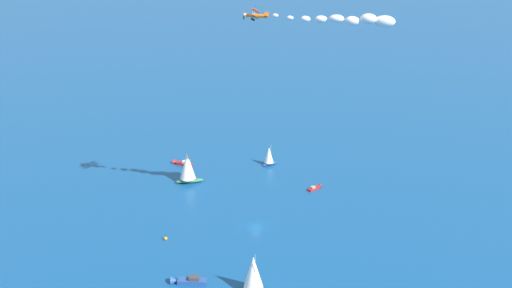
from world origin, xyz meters
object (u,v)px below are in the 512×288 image
marker_buoy (166,238)px  wingwalker_lead (256,7)px  motorboat_far_stbd (182,163)px  sailboat_inshore (269,156)px  biplane_lead (255,15)px  motorboat_offshore (315,188)px  sailboat_near_centre (188,167)px  sailboat_far_port (253,274)px  motorboat_trailing (187,281)px

marker_buoy → wingwalker_lead: (1.00, -27.48, 65.16)m
motorboat_far_stbd → wingwalker_lead: wingwalker_lead is taller
sailboat_inshore → biplane_lead: biplane_lead is taller
sailboat_inshore → motorboat_offshore: size_ratio=1.40×
sailboat_near_centre → sailboat_inshore: 32.56m
sailboat_near_centre → sailboat_far_port: 68.99m
sailboat_far_port → sailboat_inshore: (75.95, -27.22, -1.63)m
motorboat_far_stbd → sailboat_far_port: bearing=-177.3°
marker_buoy → biplane_lead: (0.44, -27.18, 63.11)m
biplane_lead → sailboat_near_centre: bearing=21.0°
sailboat_near_centre → marker_buoy: size_ratio=6.02×
sailboat_far_port → wingwalker_lead: wingwalker_lead is taller
motorboat_trailing → biplane_lead: bearing=-46.2°
motorboat_far_stbd → motorboat_offshore: bearing=-129.4°
sailboat_inshore → wingwalker_lead: bearing=158.0°
motorboat_far_stbd → sailboat_inshore: size_ratio=0.89×
motorboat_trailing → marker_buoy: 23.57m
marker_buoy → sailboat_near_centre: bearing=-19.6°
sailboat_far_port → sailboat_inshore: sailboat_far_port is taller
sailboat_inshore → motorboat_trailing: sailboat_inshore is taller
sailboat_inshore → motorboat_trailing: bearing=147.8°
motorboat_offshore → biplane_lead: biplane_lead is taller
wingwalker_lead → sailboat_inshore: bearing=-22.0°
motorboat_far_stbd → biplane_lead: size_ratio=1.01×
sailboat_inshore → wingwalker_lead: size_ratio=5.30×
sailboat_far_port → sailboat_inshore: bearing=-19.7°
sailboat_near_centre → sailboat_far_port: bearing=-176.3°
biplane_lead → sailboat_inshore: bearing=-22.1°
motorboat_offshore → marker_buoy: size_ratio=2.72×
sailboat_near_centre → sailboat_inshore: bearing=-77.4°
motorboat_far_stbd → sailboat_inshore: (-9.13, -31.28, 3.06)m
sailboat_near_centre → motorboat_offshore: size_ratio=2.21×
marker_buoy → sailboat_far_port: bearing=-151.1°
marker_buoy → biplane_lead: size_ratio=0.30×
sailboat_far_port → sailboat_inshore: 80.70m
biplane_lead → marker_buoy: bearing=90.9°
motorboat_offshore → marker_buoy: bearing=110.3°
motorboat_far_stbd → motorboat_trailing: size_ratio=0.76×
sailboat_far_port → wingwalker_lead: size_ratio=7.67×
motorboat_far_stbd → sailboat_inshore: 32.73m
sailboat_far_port → motorboat_trailing: sailboat_far_port is taller
sailboat_near_centre → biplane_lead: biplane_lead is taller
sailboat_near_centre → sailboat_far_port: (-68.84, -4.48, -0.48)m
marker_buoy → motorboat_trailing: bearing=-174.4°
motorboat_trailing → wingwalker_lead: 73.74m
motorboat_far_stbd → sailboat_inshore: sailboat_inshore is taller
sailboat_far_port → wingwalker_lead: 69.36m
sailboat_near_centre → motorboat_offshore: sailboat_near_centre is taller
motorboat_far_stbd → biplane_lead: biplane_lead is taller
sailboat_near_centre → biplane_lead: size_ratio=1.78×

